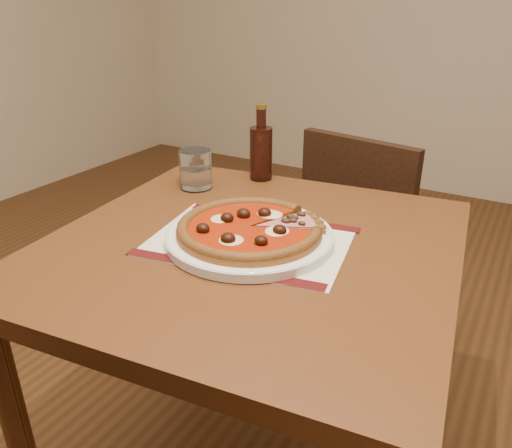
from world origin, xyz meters
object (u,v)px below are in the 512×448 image
at_px(table, 251,284).
at_px(chair_far, 366,235).
at_px(water_glass, 196,169).
at_px(bottle, 261,151).
at_px(plate, 249,236).
at_px(pizza, 249,228).

height_order(table, chair_far, chair_far).
height_order(chair_far, water_glass, water_glass).
relative_size(water_glass, bottle, 0.49).
bearing_deg(chair_far, water_glass, 71.18).
distance_m(water_glass, bottle, 0.18).
bearing_deg(plate, chair_far, 87.86).
xyz_separation_m(table, plate, (-0.00, -0.00, 0.11)).
bearing_deg(chair_far, table, 99.43).
distance_m(pizza, water_glass, 0.34).
xyz_separation_m(table, water_glass, (-0.28, 0.20, 0.15)).
distance_m(chair_far, bottle, 0.56).
height_order(table, bottle, bottle).
distance_m(plate, pizza, 0.02).
bearing_deg(water_glass, chair_far, 59.75).
height_order(table, pizza, pizza).
height_order(chair_far, pizza, chair_far).
bearing_deg(water_glass, plate, -35.73).
bearing_deg(bottle, water_glass, -127.24).
bearing_deg(chair_far, plate, 99.28).
bearing_deg(pizza, water_glass, 144.22).
bearing_deg(table, pizza, -123.95).
relative_size(chair_far, pizza, 2.81).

